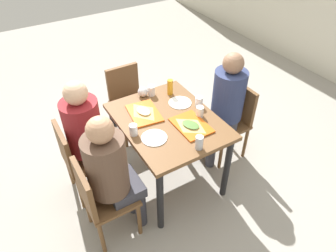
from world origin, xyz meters
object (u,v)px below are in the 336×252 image
object	(u,v)px
plastic_cup_c	(152,91)
chair_near_left	(78,157)
person_in_red	(88,131)
person_far_side	(225,102)
pizza_slice_b	(191,125)
plastic_cup_d	(200,112)
chair_left_end	(127,97)
tray_red_far	(191,125)
person_in_brown_jacket	(112,169)
foil_bundle	(143,92)
chair_far_side	(233,117)
soda_can	(199,142)
tray_red_near	(144,113)
main_table	(168,129)
plastic_cup_b	(133,130)
plastic_cup_a	(199,102)
condiment_bottle	(170,87)
paper_plate_near_edge	(154,138)
paper_plate_center	(180,103)
chair_near_right	(99,197)
pizza_slice_a	(143,111)

from	to	relation	value
plastic_cup_c	chair_near_left	bearing A→B (deg)	-79.62
person_in_red	person_far_side	xyz separation A→B (m)	(0.26, 1.32, 0.00)
pizza_slice_b	plastic_cup_d	size ratio (longest dim) A/B	2.70
pizza_slice_b	plastic_cup_c	xyz separation A→B (m)	(-0.62, -0.05, 0.03)
chair_left_end	tray_red_far	size ratio (longest dim) A/B	2.33
person_in_brown_jacket	foil_bundle	distance (m)	0.96
chair_far_side	soda_can	bearing A→B (deg)	-60.13
person_in_brown_jacket	foil_bundle	xyz separation A→B (m)	(-0.71, 0.64, 0.09)
tray_red_near	plastic_cup_c	world-z (taller)	plastic_cup_c
plastic_cup_c	person_in_brown_jacket	bearing A→B (deg)	-46.56
main_table	plastic_cup_c	world-z (taller)	plastic_cup_c
main_table	foil_bundle	distance (m)	0.48
chair_near_left	person_in_brown_jacket	bearing A→B (deg)	14.86
plastic_cup_b	plastic_cup_a	bearing A→B (deg)	94.25
soda_can	plastic_cup_c	bearing A→B (deg)	177.25
person_in_brown_jacket	plastic_cup_a	bearing A→B (deg)	105.93
person_far_side	condiment_bottle	bearing A→B (deg)	-128.44
person_in_brown_jacket	paper_plate_near_edge	world-z (taller)	person_in_brown_jacket
paper_plate_center	tray_red_near	bearing A→B (deg)	-94.02
plastic_cup_c	soda_can	world-z (taller)	soda_can
person_far_side	tray_red_far	distance (m)	0.57
chair_far_side	tray_red_near	distance (m)	1.01
main_table	tray_red_far	bearing A→B (deg)	34.15
tray_red_near	plastic_cup_b	world-z (taller)	plastic_cup_b
person_in_brown_jacket	plastic_cup_c	distance (m)	1.00
chair_near_right	tray_red_near	world-z (taller)	chair_near_right
person_in_red	condiment_bottle	xyz separation A→B (m)	(-0.08, 0.89, 0.12)
chair_left_end	plastic_cup_c	world-z (taller)	plastic_cup_c
chair_near_right	pizza_slice_a	xyz separation A→B (m)	(-0.45, 0.65, 0.31)
chair_near_left	soda_can	distance (m)	1.14
pizza_slice_a	pizza_slice_b	world-z (taller)	same
chair_near_right	tray_red_near	distance (m)	0.85
chair_far_side	person_far_side	xyz separation A→B (m)	(-0.00, -0.14, 0.25)
chair_near_left	pizza_slice_b	size ratio (longest dim) A/B	3.11
chair_far_side	condiment_bottle	size ratio (longest dim) A/B	5.25
main_table	chair_left_end	xyz separation A→B (m)	(-0.91, 0.00, -0.18)
person_in_red	foil_bundle	world-z (taller)	person_in_red
tray_red_far	pizza_slice_a	distance (m)	0.47
person_far_side	plastic_cup_d	bearing A→B (deg)	-74.87
chair_far_side	foil_bundle	bearing A→B (deg)	-118.60
paper_plate_near_edge	plastic_cup_b	bearing A→B (deg)	-136.48
pizza_slice_a	chair_near_right	bearing A→B (deg)	-55.15
chair_far_side	person_in_red	size ratio (longest dim) A/B	0.67
plastic_cup_a	plastic_cup_d	bearing A→B (deg)	-32.34
person_in_brown_jacket	paper_plate_center	size ratio (longest dim) A/B	5.68
paper_plate_center	plastic_cup_d	distance (m)	0.27
person_in_red	person_far_side	size ratio (longest dim) A/B	1.00
chair_near_right	tray_red_far	size ratio (longest dim) A/B	2.33
chair_left_end	person_in_brown_jacket	xyz separation A→B (m)	(1.18, -0.66, 0.25)
chair_near_right	chair_far_side	xyz separation A→B (m)	(-0.26, 1.60, 0.00)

